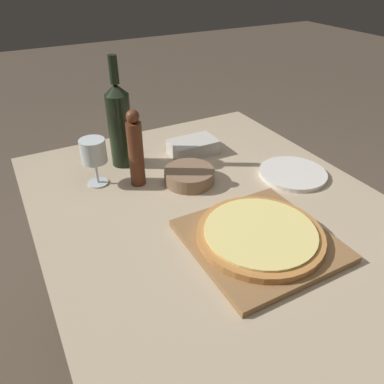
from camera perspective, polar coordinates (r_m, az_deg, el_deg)
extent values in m
plane|color=brown|center=(1.58, 3.38, -24.93)|extent=(12.00, 12.00, 0.00)
cube|color=tan|center=(1.05, 4.62, -4.08)|extent=(0.96, 1.26, 0.03)
cylinder|color=brown|center=(1.61, -20.35, -7.53)|extent=(0.06, 0.06, 0.69)
cylinder|color=brown|center=(1.84, 5.78, 0.19)|extent=(0.06, 0.06, 0.69)
cube|color=olive|center=(0.96, 10.21, -7.26)|extent=(0.34, 0.34, 0.02)
cylinder|color=#BC7A3D|center=(0.94, 10.31, -6.43)|extent=(0.31, 0.31, 0.02)
cylinder|color=#EAD67A|center=(0.94, 10.39, -5.86)|extent=(0.28, 0.28, 0.01)
cylinder|color=black|center=(1.26, -10.86, 9.16)|extent=(0.08, 0.08, 0.24)
cone|color=black|center=(1.21, -11.55, 15.11)|extent=(0.08, 0.08, 0.03)
cylinder|color=black|center=(1.19, -11.88, 17.81)|extent=(0.03, 0.03, 0.08)
cylinder|color=#5B2D19|center=(1.14, -8.52, 5.67)|extent=(0.05, 0.05, 0.20)
sphere|color=#5B2D19|center=(1.09, -9.04, 11.30)|extent=(0.04, 0.04, 0.04)
cylinder|color=silver|center=(1.21, -14.09, 1.39)|extent=(0.06, 0.06, 0.00)
cylinder|color=silver|center=(1.19, -14.34, 2.98)|extent=(0.01, 0.01, 0.07)
cylinder|color=silver|center=(1.16, -14.83, 6.08)|extent=(0.08, 0.08, 0.07)
cylinder|color=#84664C|center=(1.17, -0.27, 2.52)|extent=(0.16, 0.16, 0.04)
cylinder|color=silver|center=(1.26, 15.09, 2.74)|extent=(0.22, 0.22, 0.01)
cube|color=beige|center=(1.35, 0.19, 6.92)|extent=(0.17, 0.11, 0.05)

